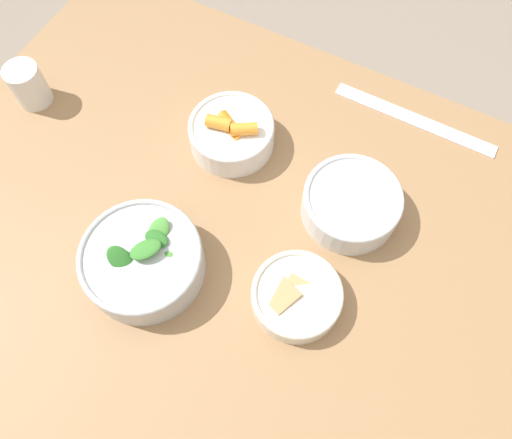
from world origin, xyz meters
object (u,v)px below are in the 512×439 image
Objects in this scene: bowl_carrots at (232,133)px; bowl_beans_hotdog at (351,204)px; bowl_greens at (143,260)px; ruler at (414,119)px; cup at (28,85)px; bowl_cookies at (297,296)px.

bowl_beans_hotdog is (0.25, -0.03, -0.00)m from bowl_carrots.
bowl_greens is at bearing -135.28° from bowl_beans_hotdog.
bowl_beans_hotdog reaches higher than ruler.
bowl_carrots is at bearing 12.96° from cup.
bowl_carrots is 0.48× the size of ruler.
bowl_carrots is 0.79× the size of bowl_greens.
cup is at bearing -167.04° from bowl_carrots.
bowl_beans_hotdog is 0.24m from ruler.
cup reaches higher than ruler.
cup is (-0.63, -0.06, 0.01)m from bowl_beans_hotdog.
bowl_greens is (-0.00, -0.28, 0.00)m from bowl_carrots.
bowl_greens reaches higher than bowl_carrots.
bowl_beans_hotdog is 0.52× the size of ruler.
bowl_cookies is (0.23, -0.22, -0.01)m from bowl_carrots.
bowl_greens is 0.25m from bowl_cookies.
bowl_greens reaches higher than ruler.
bowl_beans_hotdog reaches higher than bowl_cookies.
cup reaches higher than bowl_carrots.
bowl_carrots reaches higher than bowl_cookies.
bowl_greens is 1.17× the size of bowl_beans_hotdog.
bowl_cookies is at bearing 15.21° from bowl_greens.
bowl_beans_hotdog is at bearing 86.31° from bowl_cookies.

